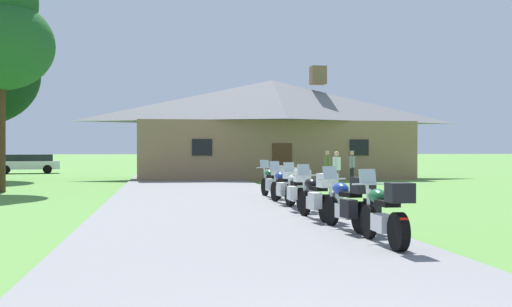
{
  "coord_description": "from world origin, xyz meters",
  "views": [
    {
      "loc": [
        -1.41,
        -3.51,
        1.71
      ],
      "look_at": [
        2.29,
        20.81,
        1.58
      ],
      "focal_mm": 43.2,
      "sensor_mm": 36.0,
      "label": 1
    }
  ],
  "objects": [
    {
      "name": "bystander_olive_shirt_near_lodge",
      "position": [
        6.36,
        24.95,
        0.95
      ],
      "size": [
        0.28,
        0.54,
        1.69
      ],
      "rotation": [
        0.0,
        0.0,
        1.75
      ],
      "color": "black",
      "rests_on": "ground"
    },
    {
      "name": "tree_left_near",
      "position": [
        -7.94,
        22.73,
        6.48
      ],
      "size": [
        4.34,
        4.34,
        9.37
      ],
      "color": "#422D19",
      "rests_on": "ground"
    },
    {
      "name": "motorcycle_green_farthest_in_row",
      "position": [
        2.4,
        17.51,
        0.61
      ],
      "size": [
        0.9,
        2.08,
        1.3
      ],
      "rotation": [
        0.0,
        0.0,
        0.14
      ],
      "color": "black",
      "rests_on": "asphalt_driveway"
    },
    {
      "name": "motorcycle_green_nearest_to_camera",
      "position": [
        2.39,
        6.6,
        0.62
      ],
      "size": [
        0.66,
        2.08,
        1.3
      ],
      "rotation": [
        0.0,
        0.0,
        0.01
      ],
      "color": "black",
      "rests_on": "asphalt_driveway"
    },
    {
      "name": "stone_lodge",
      "position": [
        5.18,
        33.25,
        3.07
      ],
      "size": [
        16.85,
        6.67,
        6.86
      ],
      "color": "#896B4C",
      "rests_on": "ground"
    },
    {
      "name": "motorcycle_black_third_in_row",
      "position": [
        2.24,
        10.62,
        0.61
      ],
      "size": [
        0.88,
        2.08,
        1.3
      ],
      "rotation": [
        0.0,
        0.0,
        0.13
      ],
      "color": "black",
      "rests_on": "asphalt_driveway"
    },
    {
      "name": "parked_white_suv_far_left",
      "position": [
        -11.23,
        43.77,
        0.78
      ],
      "size": [
        4.87,
        2.7,
        1.4
      ],
      "rotation": [
        0.0,
        0.0,
        1.77
      ],
      "color": "silver",
      "rests_on": "ground"
    },
    {
      "name": "motorcycle_blue_second_in_row",
      "position": [
        2.4,
        8.62,
        0.61
      ],
      "size": [
        0.93,
        2.07,
        1.3
      ],
      "rotation": [
        0.0,
        0.0,
        0.16
      ],
      "color": "black",
      "rests_on": "asphalt_driveway"
    },
    {
      "name": "bystander_gray_shirt_beside_signpost",
      "position": [
        7.82,
        25.72,
        0.95
      ],
      "size": [
        0.38,
        0.48,
        1.69
      ],
      "rotation": [
        0.0,
        0.0,
        1.0
      ],
      "color": "black",
      "rests_on": "ground"
    },
    {
      "name": "ground_plane",
      "position": [
        0.0,
        20.0,
        0.0
      ],
      "size": [
        500.0,
        500.0,
        0.0
      ],
      "primitive_type": "plane",
      "color": "#56893D"
    },
    {
      "name": "bystander_white_shirt_by_tree",
      "position": [
        5.98,
        22.05,
        0.93
      ],
      "size": [
        0.4,
        0.44,
        1.67
      ],
      "rotation": [
        0.0,
        0.0,
        0.88
      ],
      "color": "#75664C",
      "rests_on": "ground"
    },
    {
      "name": "asphalt_driveway",
      "position": [
        0.0,
        18.0,
        0.03
      ],
      "size": [
        6.4,
        80.0,
        0.06
      ],
      "primitive_type": "cube",
      "color": "slate",
      "rests_on": "ground"
    },
    {
      "name": "motorcycle_silver_fourth_in_row",
      "position": [
        2.28,
        13.12,
        0.61
      ],
      "size": [
        0.73,
        2.08,
        1.3
      ],
      "rotation": [
        0.0,
        0.0,
        0.03
      ],
      "color": "black",
      "rests_on": "asphalt_driveway"
    },
    {
      "name": "motorcycle_blue_fifth_in_row",
      "position": [
        2.31,
        15.02,
        0.61
      ],
      "size": [
        0.9,
        2.08,
        1.3
      ],
      "rotation": [
        0.0,
        0.0,
        0.14
      ],
      "color": "black",
      "rests_on": "asphalt_driveway"
    }
  ]
}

